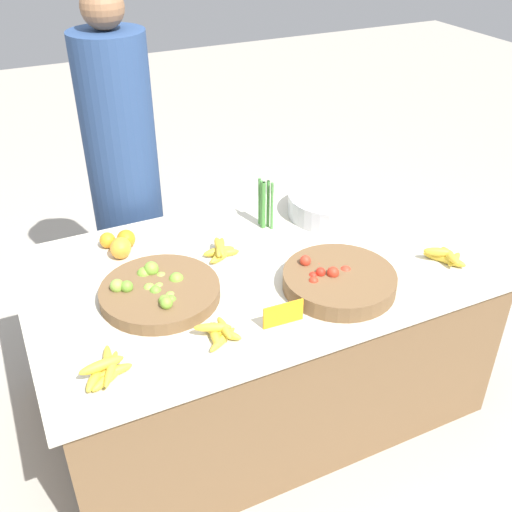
% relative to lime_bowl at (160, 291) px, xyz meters
% --- Properties ---
extents(ground_plane, '(12.00, 12.00, 0.00)m').
position_rel_lime_bowl_xyz_m(ground_plane, '(0.40, 0.03, -0.71)').
color(ground_plane, '#ADA599').
extents(market_table, '(1.76, 1.09, 0.68)m').
position_rel_lime_bowl_xyz_m(market_table, '(0.40, 0.03, -0.37)').
color(market_table, brown).
rests_on(market_table, ground_plane).
extents(lime_bowl, '(0.44, 0.44, 0.09)m').
position_rel_lime_bowl_xyz_m(lime_bowl, '(0.00, 0.00, 0.00)').
color(lime_bowl, brown).
rests_on(lime_bowl, market_table).
extents(tomato_basket, '(0.42, 0.42, 0.10)m').
position_rel_lime_bowl_xyz_m(tomato_basket, '(0.62, -0.23, 0.01)').
color(tomato_basket, brown).
rests_on(tomato_basket, market_table).
extents(orange_pile, '(0.14, 0.17, 0.08)m').
position_rel_lime_bowl_xyz_m(orange_pile, '(-0.05, 0.36, 0.01)').
color(orange_pile, orange).
rests_on(orange_pile, market_table).
extents(metal_bowl, '(0.38, 0.38, 0.10)m').
position_rel_lime_bowl_xyz_m(metal_bowl, '(0.89, 0.27, 0.02)').
color(metal_bowl, '#B7B7BF').
rests_on(metal_bowl, market_table).
extents(price_sign, '(0.15, 0.01, 0.09)m').
position_rel_lime_bowl_xyz_m(price_sign, '(0.33, -0.33, 0.02)').
color(price_sign, orange).
rests_on(price_sign, market_table).
extents(veg_bundle, '(0.04, 0.07, 0.22)m').
position_rel_lime_bowl_xyz_m(veg_bundle, '(0.57, 0.30, 0.08)').
color(veg_bundle, '#4C8E42').
rests_on(veg_bundle, market_table).
extents(banana_bunch_front_left, '(0.17, 0.17, 0.06)m').
position_rel_lime_bowl_xyz_m(banana_bunch_front_left, '(1.09, -0.26, -0.00)').
color(banana_bunch_front_left, gold).
rests_on(banana_bunch_front_left, market_table).
extents(banana_bunch_middle_right, '(0.15, 0.14, 0.06)m').
position_rel_lime_bowl_xyz_m(banana_bunch_middle_right, '(0.31, 0.16, -0.00)').
color(banana_bunch_middle_right, gold).
rests_on(banana_bunch_middle_right, market_table).
extents(banana_bunch_front_center, '(0.17, 0.21, 0.06)m').
position_rel_lime_bowl_xyz_m(banana_bunch_front_center, '(-0.27, -0.31, -0.00)').
color(banana_bunch_front_center, gold).
rests_on(banana_bunch_front_center, market_table).
extents(banana_bunch_back_center, '(0.15, 0.15, 0.05)m').
position_rel_lime_bowl_xyz_m(banana_bunch_back_center, '(0.11, -0.30, -0.00)').
color(banana_bunch_back_center, gold).
rests_on(banana_bunch_back_center, market_table).
extents(vendor_person, '(0.33, 0.33, 1.62)m').
position_rel_lime_bowl_xyz_m(vendor_person, '(0.10, 0.84, 0.04)').
color(vendor_person, navy).
rests_on(vendor_person, ground_plane).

